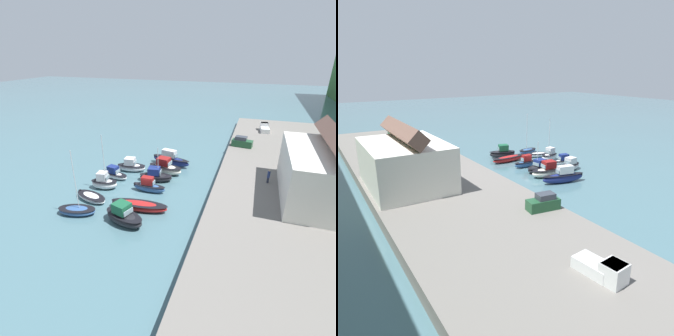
{
  "view_description": "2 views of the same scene",
  "coord_description": "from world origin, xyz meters",
  "views": [
    {
      "loc": [
        33.47,
        15.16,
        20.35
      ],
      "look_at": [
        -4.97,
        2.13,
        2.11
      ],
      "focal_mm": 28.0,
      "sensor_mm": 36.0,
      "label": 1
    },
    {
      "loc": [
        -51.31,
        37.44,
        19.05
      ],
      "look_at": [
        -3.81,
        7.8,
        1.95
      ],
      "focal_mm": 35.0,
      "sensor_mm": 36.0,
      "label": 2
    }
  ],
  "objects": [
    {
      "name": "harbor_clubhouse",
      "position": [
        -3.04,
        25.25,
        5.47
      ],
      "size": [
        16.04,
        11.09,
        9.83
      ],
      "color": "silver",
      "rests_on": "quay_promenade"
    },
    {
      "name": "moored_boat_9",
      "position": [
        5.24,
        -6.45,
        0.5
      ],
      "size": [
        3.62,
        5.87,
        0.92
      ],
      "rotation": [
        0.0,
        0.0,
        -0.28
      ],
      "color": "white",
      "rests_on": "ground_plane"
    },
    {
      "name": "moored_boat_7",
      "position": [
        -2.43,
        -6.88,
        0.78
      ],
      "size": [
        2.68,
        5.4,
        2.19
      ],
      "rotation": [
        0.0,
        0.0,
        -0.18
      ],
      "color": "white",
      "rests_on": "ground_plane"
    },
    {
      "name": "moored_boat_8",
      "position": [
        1.44,
        -6.53,
        1.07
      ],
      "size": [
        2.76,
        4.51,
        9.0
      ],
      "rotation": [
        0.0,
        0.0,
        0.16
      ],
      "color": "silver",
      "rests_on": "ground_plane"
    },
    {
      "name": "moored_boat_6",
      "position": [
        -6.12,
        -5.39,
        0.92
      ],
      "size": [
        2.98,
        5.48,
        2.52
      ],
      "rotation": [
        0.0,
        0.0,
        0.15
      ],
      "color": "silver",
      "rests_on": "ground_plane"
    },
    {
      "name": "moored_boat_10",
      "position": [
        9.02,
        -6.17,
        0.59
      ],
      "size": [
        3.39,
        5.54,
        9.23
      ],
      "rotation": [
        0.0,
        0.0,
        0.22
      ],
      "color": "#33568E",
      "rests_on": "ground_plane"
    },
    {
      "name": "moored_boat_5",
      "position": [
        8.86,
        0.85,
        1.07
      ],
      "size": [
        4.05,
        6.23,
        2.89
      ],
      "rotation": [
        0.0,
        0.0,
        -0.3
      ],
      "color": "black",
      "rests_on": "ground_plane"
    },
    {
      "name": "ground_plane",
      "position": [
        0.0,
        0.0,
        0.0
      ],
      "size": [
        320.0,
        320.0,
        0.0
      ],
      "primitive_type": "plane",
      "color": "#476B75"
    },
    {
      "name": "moored_boat_3",
      "position": [
        0.1,
        0.69,
        0.91
      ],
      "size": [
        1.5,
        5.28,
        2.5
      ],
      "rotation": [
        0.0,
        0.0,
        -0.0
      ],
      "color": "#33568E",
      "rests_on": "ground_plane"
    },
    {
      "name": "person_on_quay",
      "position": [
        -5.36,
        18.16,
        2.89
      ],
      "size": [
        0.4,
        0.4,
        2.14
      ],
      "color": "#232838",
      "rests_on": "quay_promenade"
    },
    {
      "name": "moored_boat_1",
      "position": [
        -7.04,
        0.87,
        1.11
      ],
      "size": [
        3.29,
        6.55,
        2.97
      ],
      "rotation": [
        0.0,
        0.0,
        -0.13
      ],
      "color": "white",
      "rests_on": "ground_plane"
    },
    {
      "name": "pickup_truck_0",
      "position": [
        -35.22,
        17.56,
        2.61
      ],
      "size": [
        4.9,
        2.44,
        1.9
      ],
      "rotation": [
        0.0,
        0.0,
        1.68
      ],
      "color": "silver",
      "rests_on": "quay_promenade"
    },
    {
      "name": "parked_car_1",
      "position": [
        -21.25,
        13.07,
        2.71
      ],
      "size": [
        2.37,
        4.41,
        2.16
      ],
      "rotation": [
        0.0,
        0.0,
        -0.14
      ],
      "color": "#1E4C2D",
      "rests_on": "quay_promenade"
    },
    {
      "name": "moored_boat_0",
      "position": [
        -11.03,
        0.62,
        1.13
      ],
      "size": [
        3.34,
        8.07,
        3.02
      ],
      "rotation": [
        0.0,
        0.0,
        -0.2
      ],
      "color": "navy",
      "rests_on": "ground_plane"
    },
    {
      "name": "moored_boat_4",
      "position": [
        5.35,
        1.38,
        0.65
      ],
      "size": [
        2.82,
        8.35,
        1.22
      ],
      "rotation": [
        0.0,
        0.0,
        0.08
      ],
      "color": "red",
      "rests_on": "ground_plane"
    },
    {
      "name": "quay_promenade",
      "position": [
        0.0,
        20.87,
        0.9
      ],
      "size": [
        94.98,
        20.85,
        1.79
      ],
      "color": "slate",
      "rests_on": "ground_plane"
    },
    {
      "name": "moored_boat_2",
      "position": [
        -3.74,
        0.31,
        0.88
      ],
      "size": [
        3.27,
        5.92,
        5.98
      ],
      "rotation": [
        0.0,
        0.0,
        0.17
      ],
      "color": "black",
      "rests_on": "ground_plane"
    }
  ]
}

